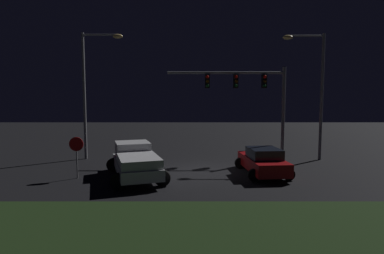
{
  "coord_description": "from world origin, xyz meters",
  "views": [
    {
      "loc": [
        -0.53,
        -18.05,
        4.14
      ],
      "look_at": [
        -0.57,
        1.85,
        2.41
      ],
      "focal_mm": 28.34,
      "sensor_mm": 36.0,
      "label": 1
    }
  ],
  "objects_px": {
    "traffic_signal_gantry": "(250,90)",
    "street_lamp_left": "(93,81)",
    "pickup_truck": "(136,159)",
    "street_lamp_right": "(315,82)",
    "car_sedan": "(263,161)",
    "stop_sign": "(77,149)"
  },
  "relations": [
    {
      "from": "traffic_signal_gantry",
      "to": "street_lamp_left",
      "type": "bearing_deg",
      "value": -179.71
    },
    {
      "from": "car_sedan",
      "to": "street_lamp_left",
      "type": "distance_m",
      "value": 12.86
    },
    {
      "from": "car_sedan",
      "to": "stop_sign",
      "type": "bearing_deg",
      "value": 90.45
    },
    {
      "from": "car_sedan",
      "to": "street_lamp_right",
      "type": "relative_size",
      "value": 0.52
    },
    {
      "from": "pickup_truck",
      "to": "street_lamp_left",
      "type": "bearing_deg",
      "value": 18.63
    },
    {
      "from": "street_lamp_left",
      "to": "pickup_truck",
      "type": "bearing_deg",
      "value": -53.24
    },
    {
      "from": "car_sedan",
      "to": "stop_sign",
      "type": "relative_size",
      "value": 2.03
    },
    {
      "from": "pickup_truck",
      "to": "stop_sign",
      "type": "bearing_deg",
      "value": 75.76
    },
    {
      "from": "car_sedan",
      "to": "traffic_signal_gantry",
      "type": "height_order",
      "value": "traffic_signal_gantry"
    },
    {
      "from": "stop_sign",
      "to": "street_lamp_right",
      "type": "bearing_deg",
      "value": 19.48
    },
    {
      "from": "pickup_truck",
      "to": "car_sedan",
      "type": "bearing_deg",
      "value": -102.21
    },
    {
      "from": "street_lamp_left",
      "to": "stop_sign",
      "type": "height_order",
      "value": "street_lamp_left"
    },
    {
      "from": "street_lamp_left",
      "to": "street_lamp_right",
      "type": "distance_m",
      "value": 15.45
    },
    {
      "from": "pickup_truck",
      "to": "street_lamp_right",
      "type": "bearing_deg",
      "value": -84.86
    },
    {
      "from": "pickup_truck",
      "to": "street_lamp_left",
      "type": "relative_size",
      "value": 0.65
    },
    {
      "from": "street_lamp_left",
      "to": "street_lamp_right",
      "type": "relative_size",
      "value": 1.02
    },
    {
      "from": "pickup_truck",
      "to": "car_sedan",
      "type": "height_order",
      "value": "pickup_truck"
    },
    {
      "from": "street_lamp_left",
      "to": "traffic_signal_gantry",
      "type": "bearing_deg",
      "value": 0.29
    },
    {
      "from": "car_sedan",
      "to": "stop_sign",
      "type": "distance_m",
      "value": 10.21
    },
    {
      "from": "pickup_truck",
      "to": "traffic_signal_gantry",
      "type": "bearing_deg",
      "value": -71.15
    },
    {
      "from": "traffic_signal_gantry",
      "to": "pickup_truck",
      "type": "bearing_deg",
      "value": -143.03
    },
    {
      "from": "pickup_truck",
      "to": "street_lamp_right",
      "type": "xyz_separation_m",
      "value": [
        11.49,
        4.94,
        4.46
      ]
    }
  ]
}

